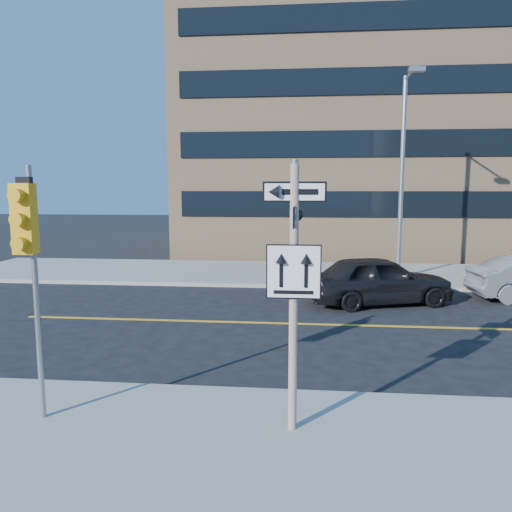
# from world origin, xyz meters

# --- Properties ---
(ground) EXTENTS (120.00, 120.00, 0.00)m
(ground) POSITION_xyz_m (0.00, 0.00, 0.00)
(ground) COLOR black
(ground) RESTS_ON ground
(sign_pole) EXTENTS (0.92, 0.92, 4.06)m
(sign_pole) POSITION_xyz_m (0.00, -2.51, 2.44)
(sign_pole) COLOR silver
(sign_pole) RESTS_ON near_sidewalk
(traffic_signal) EXTENTS (0.32, 0.45, 4.00)m
(traffic_signal) POSITION_xyz_m (-4.00, -2.66, 3.03)
(traffic_signal) COLOR gray
(traffic_signal) RESTS_ON near_sidewalk
(parked_car_a) EXTENTS (3.25, 5.12, 1.62)m
(parked_car_a) POSITION_xyz_m (2.59, 6.71, 0.81)
(parked_car_a) COLOR black
(parked_car_a) RESTS_ON ground
(streetlight_a) EXTENTS (0.55, 2.25, 8.00)m
(streetlight_a) POSITION_xyz_m (4.00, 10.76, 4.76)
(streetlight_a) COLOR gray
(streetlight_a) RESTS_ON far_sidewalk
(building_brick) EXTENTS (18.00, 18.00, 18.00)m
(building_brick) POSITION_xyz_m (2.00, 25.00, 9.00)
(building_brick) COLOR tan
(building_brick) RESTS_ON ground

